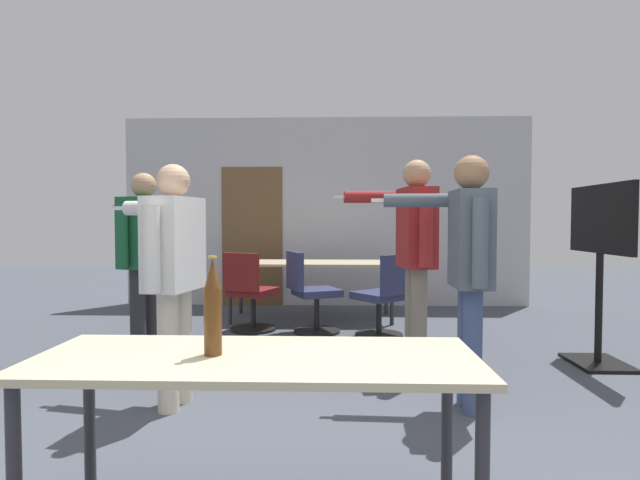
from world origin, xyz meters
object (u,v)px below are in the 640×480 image
office_chair_far_right (384,299)px  person_center_tall (143,247)px  office_chair_near_pushed (250,295)px  tv_screen (600,255)px  beer_bottle (213,308)px  person_near_casual (415,243)px  person_far_watching (468,256)px  person_right_polo (172,262)px  office_chair_side_rolled (310,295)px

office_chair_far_right → person_center_tall: bearing=158.4°
office_chair_near_pushed → tv_screen: bearing=1.2°
beer_bottle → person_near_casual: bearing=63.9°
person_far_watching → office_chair_near_pushed: person_far_watching is taller
person_far_watching → person_center_tall: bearing=67.0°
tv_screen → office_chair_far_right: tv_screen is taller
person_far_watching → person_right_polo: bearing=92.3°
person_right_polo → office_chair_side_rolled: 2.43m
person_near_casual → office_chair_side_rolled: bearing=30.9°
tv_screen → office_chair_near_pushed: bearing=-110.3°
person_center_tall → office_chair_side_rolled: person_center_tall is taller
office_chair_side_rolled → beer_bottle: size_ratio=2.36×
person_near_casual → office_chair_far_right: bearing=2.0°
person_far_watching → office_chair_far_right: bearing=12.2°
office_chair_side_rolled → office_chair_far_right: bearing=52.7°
person_center_tall → office_chair_far_right: 2.50m
person_far_watching → office_chair_side_rolled: person_far_watching is taller
office_chair_side_rolled → person_right_polo: bearing=-43.4°
person_near_casual → beer_bottle: 2.62m
person_center_tall → office_chair_far_right: person_center_tall is taller
person_far_watching → office_chair_far_right: 2.13m
person_right_polo → beer_bottle: person_right_polo is taller
tv_screen → person_far_watching: size_ratio=0.93×
person_near_casual → office_chair_near_pushed: bearing=45.0°
person_near_casual → beer_bottle: (-1.15, -2.35, -0.15)m
beer_bottle → person_right_polo: bearing=114.0°
person_center_tall → person_right_polo: bearing=-131.2°
person_near_casual → office_chair_far_right: size_ratio=1.96×
beer_bottle → person_center_tall: bearing=116.3°
person_near_casual → person_right_polo: bearing=112.3°
office_chair_side_rolled → office_chair_near_pushed: bearing=-118.3°
office_chair_near_pushed → office_chair_far_right: office_chair_far_right is taller
tv_screen → office_chair_far_right: (-1.77, 0.94, -0.54)m
person_right_polo → office_chair_side_rolled: size_ratio=1.78×
person_center_tall → office_chair_far_right: bearing=-51.6°
person_center_tall → beer_bottle: size_ratio=4.38×
office_chair_far_right → tv_screen: bearing=-68.0°
person_far_watching → office_chair_far_right: (-0.36, 2.01, -0.61)m
office_chair_far_right → person_right_polo: bearing=-168.6°
person_right_polo → person_center_tall: size_ratio=0.96×
office_chair_far_right → beer_bottle: beer_bottle is taller
person_near_casual → person_center_tall: bearing=77.0°
person_right_polo → beer_bottle: bearing=-145.4°
office_chair_far_right → office_chair_near_pushed: bearing=130.1°
person_near_casual → office_chair_near_pushed: (-1.65, 1.33, -0.65)m
person_right_polo → person_far_watching: person_far_watching is taller
office_chair_near_pushed → beer_bottle: beer_bottle is taller
tv_screen → office_chair_far_right: bearing=-118.0°
person_near_casual → office_chair_far_right: 1.26m
person_center_tall → office_chair_side_rolled: bearing=-37.2°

